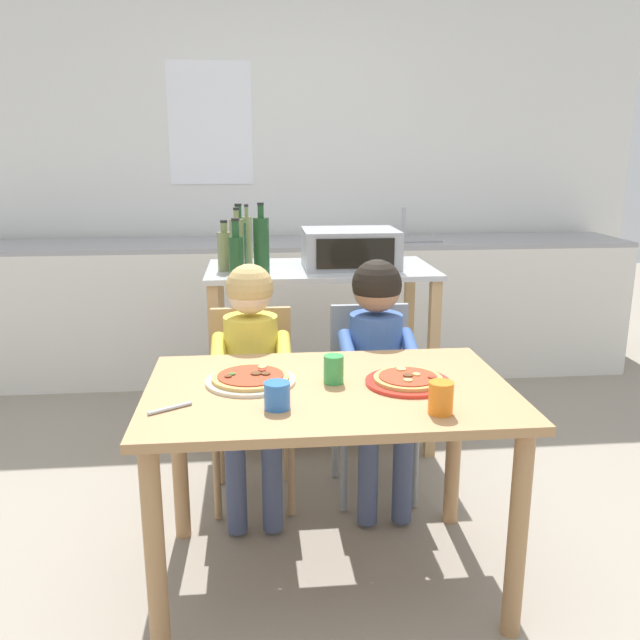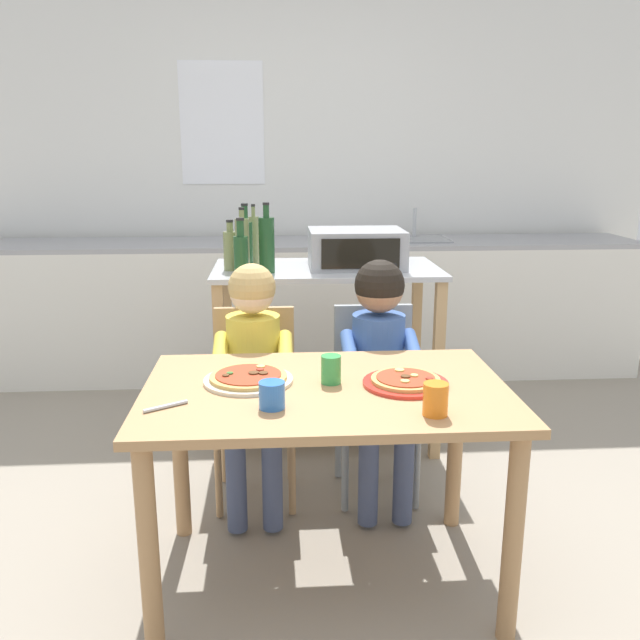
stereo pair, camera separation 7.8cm
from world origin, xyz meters
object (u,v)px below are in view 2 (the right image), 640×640
object	(u,v)px
child_in_blue_striped_shirt	(380,350)
pizza_plate_cream	(248,378)
kitchen_island_cart	(326,326)
drinking_cup_blue	(272,395)
child_in_yellow_shirt	(253,358)
drinking_cup_orange	(435,399)
bottle_tall_green_wine	(242,245)
toaster_oven	(356,248)
drinking_cup_green	(331,369)
bottle_clear_vinegar	(231,249)
dining_chair_left	(255,390)
bottle_slim_sauce	(254,239)
dining_table	(326,418)
bottle_brown_beer	(241,254)
serving_spoon	(166,406)
dining_chair_right	(375,386)
bottle_squat_spirits	(245,242)
pizza_plate_red_rimmed	(406,381)
bottle_dark_olive_oil	(267,244)

from	to	relation	value
child_in_blue_striped_shirt	pizza_plate_cream	world-z (taller)	child_in_blue_striped_shirt
kitchen_island_cart	drinking_cup_blue	xyz separation A→B (m)	(-0.27, -1.36, 0.15)
kitchen_island_cart	child_in_yellow_shirt	xyz separation A→B (m)	(-0.35, -0.66, 0.05)
child_in_blue_striped_shirt	drinking_cup_orange	size ratio (longest dim) A/B	10.52
child_in_yellow_shirt	bottle_tall_green_wine	bearing A→B (deg)	96.21
toaster_oven	child_in_blue_striped_shirt	xyz separation A→B (m)	(0.03, -0.64, -0.33)
child_in_blue_striped_shirt	pizza_plate_cream	distance (m)	0.70
child_in_blue_striped_shirt	drinking_cup_green	distance (m)	0.57
drinking_cup_green	child_in_blue_striped_shirt	bearing A→B (deg)	64.02
drinking_cup_green	bottle_tall_green_wine	bearing A→B (deg)	108.30
bottle_clear_vinegar	dining_chair_left	distance (m)	0.73
bottle_slim_sauce	dining_table	xyz separation A→B (m)	(0.27, -1.33, -0.43)
dining_table	child_in_blue_striped_shirt	distance (m)	0.60
dining_chair_left	child_in_yellow_shirt	world-z (taller)	child_in_yellow_shirt
drinking_cup_orange	bottle_brown_beer	bearing A→B (deg)	117.21
serving_spoon	dining_chair_right	bearing A→B (deg)	46.85
dining_table	bottle_brown_beer	bearing A→B (deg)	108.53
bottle_clear_vinegar	kitchen_island_cart	bearing A→B (deg)	6.58
bottle_squat_spirits	pizza_plate_cream	bearing A→B (deg)	-87.48
kitchen_island_cart	drinking_cup_green	world-z (taller)	kitchen_island_cart
bottle_clear_vinegar	drinking_cup_blue	distance (m)	1.34
bottle_brown_beer	dining_chair_right	size ratio (longest dim) A/B	0.33
dining_chair_right	pizza_plate_red_rimmed	world-z (taller)	dining_chair_right
dining_chair_left	pizza_plate_red_rimmed	xyz separation A→B (m)	(0.52, -0.64, 0.25)
dining_chair_right	serving_spoon	xyz separation A→B (m)	(-0.76, -0.81, 0.25)
bottle_brown_beer	dining_chair_left	bearing A→B (deg)	-78.80
kitchen_island_cart	drinking_cup_green	bearing A→B (deg)	-93.55
dining_table	dining_chair_right	xyz separation A→B (m)	(0.26, 0.66, -0.13)
dining_table	pizza_plate_cream	distance (m)	0.29
bottle_clear_vinegar	drinking_cup_orange	size ratio (longest dim) A/B	2.48
drinking_cup_blue	drinking_cup_green	bearing A→B (deg)	46.90
pizza_plate_cream	dining_table	bearing A→B (deg)	-14.28
toaster_oven	dining_chair_right	distance (m)	0.74
kitchen_island_cart	child_in_blue_striped_shirt	xyz separation A→B (m)	(0.17, -0.65, 0.07)
bottle_brown_beer	bottle_dark_olive_oil	bearing A→B (deg)	45.09
bottle_tall_green_wine	drinking_cup_blue	xyz separation A→B (m)	(0.14, -1.21, -0.28)
pizza_plate_cream	bottle_dark_olive_oil	bearing A→B (deg)	86.76
child_in_yellow_shirt	bottle_slim_sauce	bearing A→B (deg)	90.87
kitchen_island_cart	pizza_plate_red_rimmed	xyz separation A→B (m)	(0.17, -1.18, 0.12)
toaster_oven	bottle_slim_sauce	size ratio (longest dim) A/B	1.54
dining_table	drinking_cup_green	size ratio (longest dim) A/B	12.58
kitchen_island_cart	bottle_slim_sauce	xyz separation A→B (m)	(-0.36, 0.14, 0.42)
toaster_oven	dining_chair_left	world-z (taller)	toaster_oven
drinking_cup_green	dining_chair_right	bearing A→B (deg)	68.44
dining_table	dining_chair_left	size ratio (longest dim) A/B	1.48
bottle_dark_olive_oil	child_in_yellow_shirt	distance (m)	0.66
bottle_slim_sauce	child_in_blue_striped_shirt	bearing A→B (deg)	-56.11
kitchen_island_cart	bottle_clear_vinegar	size ratio (longest dim) A/B	4.60
drinking_cup_green	pizza_plate_cream	bearing A→B (deg)	173.98
bottle_dark_olive_oil	dining_table	xyz separation A→B (m)	(0.20, -1.05, -0.44)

